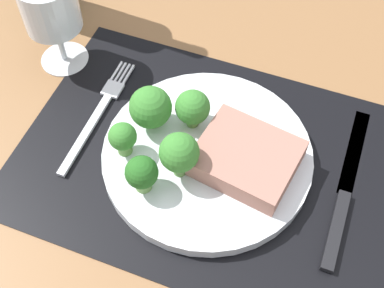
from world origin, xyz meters
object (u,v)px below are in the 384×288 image
Objects in this scene: fork at (98,114)px; wine_glass at (51,10)px; knife at (344,197)px; plate at (207,156)px; steak at (245,161)px.

fork is 14.32cm from wine_glass.
fork is 32.19cm from knife.
plate is at bearing -19.74° from wine_glass.
fork is (-15.55, 1.42, -0.55)cm from plate.
plate is at bearing -3.31° from fork.
plate is 16.65cm from knife.
steak reaches higher than knife.
wine_glass is at bearing 162.48° from steak.
fork is (-20.30, 1.87, -2.73)cm from steak.
steak is at bearing -5.37° from plate.
wine_glass is at bearing 160.26° from plate.
wine_glass is (-8.94, 7.37, 8.41)cm from fork.
plate is 1.32× the size of fork.
steak is (4.75, -0.45, 2.18)cm from plate.
steak is 31.19cm from wine_glass.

